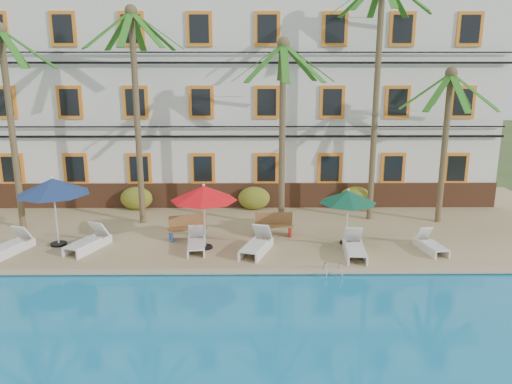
{
  "coord_description": "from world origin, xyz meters",
  "views": [
    {
      "loc": [
        0.83,
        -16.17,
        6.8
      ],
      "look_at": [
        0.98,
        3.0,
        2.0
      ],
      "focal_mm": 35.0,
      "sensor_mm": 36.0,
      "label": 1
    }
  ],
  "objects_px": {
    "umbrella_blue": "(53,187)",
    "lounger_c": "(196,243)",
    "palm_d": "(378,70)",
    "palm_a": "(8,101)",
    "umbrella_green": "(348,197)",
    "bench_right": "(274,224)",
    "palm_e": "(447,123)",
    "lounger_d": "(257,245)",
    "bench_left": "(187,227)",
    "pool_ladder": "(333,273)",
    "lounger_b": "(88,241)",
    "palm_b": "(135,90)",
    "palm_c": "(283,109)",
    "lounger_e": "(355,248)",
    "lounger_f": "(430,244)",
    "lounger_a": "(11,245)",
    "umbrella_red": "(204,193)"
  },
  "relations": [
    {
      "from": "umbrella_green",
      "to": "lounger_e",
      "type": "xyz_separation_m",
      "value": [
        0.07,
        -1.25,
        -1.54
      ]
    },
    {
      "from": "palm_e",
      "to": "lounger_f",
      "type": "height_order",
      "value": "palm_e"
    },
    {
      "from": "lounger_d",
      "to": "bench_right",
      "type": "distance_m",
      "value": 2.0
    },
    {
      "from": "umbrella_blue",
      "to": "lounger_c",
      "type": "distance_m",
      "value": 5.67
    },
    {
      "from": "palm_b",
      "to": "bench_right",
      "type": "distance_m",
      "value": 7.85
    },
    {
      "from": "umbrella_green",
      "to": "pool_ladder",
      "type": "bearing_deg",
      "value": -108.58
    },
    {
      "from": "bench_right",
      "to": "palm_c",
      "type": "bearing_deg",
      "value": 72.2
    },
    {
      "from": "palm_a",
      "to": "lounger_c",
      "type": "height_order",
      "value": "palm_a"
    },
    {
      "from": "lounger_f",
      "to": "lounger_a",
      "type": "bearing_deg",
      "value": -179.84
    },
    {
      "from": "umbrella_blue",
      "to": "umbrella_green",
      "type": "relative_size",
      "value": 1.24
    },
    {
      "from": "lounger_b",
      "to": "bench_right",
      "type": "distance_m",
      "value": 7.08
    },
    {
      "from": "umbrella_blue",
      "to": "lounger_c",
      "type": "relative_size",
      "value": 1.48
    },
    {
      "from": "lounger_f",
      "to": "bench_left",
      "type": "height_order",
      "value": "bench_left"
    },
    {
      "from": "umbrella_red",
      "to": "lounger_b",
      "type": "height_order",
      "value": "umbrella_red"
    },
    {
      "from": "palm_a",
      "to": "lounger_d",
      "type": "bearing_deg",
      "value": -16.68
    },
    {
      "from": "palm_d",
      "to": "lounger_a",
      "type": "relative_size",
      "value": 5.28
    },
    {
      "from": "palm_d",
      "to": "lounger_b",
      "type": "height_order",
      "value": "palm_d"
    },
    {
      "from": "palm_d",
      "to": "lounger_b",
      "type": "relative_size",
      "value": 4.99
    },
    {
      "from": "palm_e",
      "to": "umbrella_red",
      "type": "distance_m",
      "value": 10.63
    },
    {
      "from": "lounger_c",
      "to": "lounger_f",
      "type": "relative_size",
      "value": 1.05
    },
    {
      "from": "palm_c",
      "to": "umbrella_red",
      "type": "distance_m",
      "value": 4.84
    },
    {
      "from": "palm_e",
      "to": "lounger_d",
      "type": "xyz_separation_m",
      "value": [
        -7.97,
        -3.72,
        -3.98
      ]
    },
    {
      "from": "bench_left",
      "to": "umbrella_green",
      "type": "bearing_deg",
      "value": -6.13
    },
    {
      "from": "palm_b",
      "to": "palm_c",
      "type": "distance_m",
      "value": 6.05
    },
    {
      "from": "umbrella_blue",
      "to": "umbrella_green",
      "type": "distance_m",
      "value": 10.95
    },
    {
      "from": "bench_right",
      "to": "lounger_e",
      "type": "bearing_deg",
      "value": -38.09
    },
    {
      "from": "palm_e",
      "to": "lounger_c",
      "type": "height_order",
      "value": "palm_e"
    },
    {
      "from": "palm_d",
      "to": "umbrella_red",
      "type": "bearing_deg",
      "value": -152.42
    },
    {
      "from": "umbrella_red",
      "to": "umbrella_green",
      "type": "height_order",
      "value": "umbrella_red"
    },
    {
      "from": "palm_b",
      "to": "umbrella_blue",
      "type": "bearing_deg",
      "value": -132.54
    },
    {
      "from": "palm_d",
      "to": "lounger_c",
      "type": "xyz_separation_m",
      "value": [
        -7.29,
        -3.81,
        -6.17
      ]
    },
    {
      "from": "palm_e",
      "to": "lounger_e",
      "type": "distance_m",
      "value": 7.22
    },
    {
      "from": "palm_d",
      "to": "palm_e",
      "type": "height_order",
      "value": "palm_d"
    },
    {
      "from": "palm_e",
      "to": "lounger_a",
      "type": "relative_size",
      "value": 3.36
    },
    {
      "from": "palm_e",
      "to": "bench_right",
      "type": "bearing_deg",
      "value": -165.79
    },
    {
      "from": "bench_right",
      "to": "pool_ladder",
      "type": "bearing_deg",
      "value": -64.83
    },
    {
      "from": "umbrella_blue",
      "to": "lounger_b",
      "type": "relative_size",
      "value": 1.29
    },
    {
      "from": "palm_d",
      "to": "lounger_c",
      "type": "bearing_deg",
      "value": -152.39
    },
    {
      "from": "palm_a",
      "to": "bench_right",
      "type": "xyz_separation_m",
      "value": [
        10.47,
        -1.05,
        -4.78
      ]
    },
    {
      "from": "bench_left",
      "to": "lounger_a",
      "type": "bearing_deg",
      "value": -166.43
    },
    {
      "from": "lounger_b",
      "to": "pool_ladder",
      "type": "xyz_separation_m",
      "value": [
        8.7,
        -2.31,
        -0.3
      ]
    },
    {
      "from": "umbrella_green",
      "to": "lounger_c",
      "type": "distance_m",
      "value": 5.91
    },
    {
      "from": "umbrella_blue",
      "to": "bench_left",
      "type": "xyz_separation_m",
      "value": [
        4.78,
        0.74,
        -1.81
      ]
    },
    {
      "from": "palm_c",
      "to": "umbrella_blue",
      "type": "bearing_deg",
      "value": -165.71
    },
    {
      "from": "palm_d",
      "to": "umbrella_blue",
      "type": "bearing_deg",
      "value": -165.37
    },
    {
      "from": "palm_b",
      "to": "palm_e",
      "type": "relative_size",
      "value": 1.36
    },
    {
      "from": "umbrella_red",
      "to": "umbrella_green",
      "type": "relative_size",
      "value": 1.14
    },
    {
      "from": "umbrella_green",
      "to": "bench_right",
      "type": "bearing_deg",
      "value": 160.8
    },
    {
      "from": "palm_d",
      "to": "palm_a",
      "type": "bearing_deg",
      "value": -175.42
    },
    {
      "from": "palm_a",
      "to": "palm_b",
      "type": "relative_size",
      "value": 0.92
    }
  ]
}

